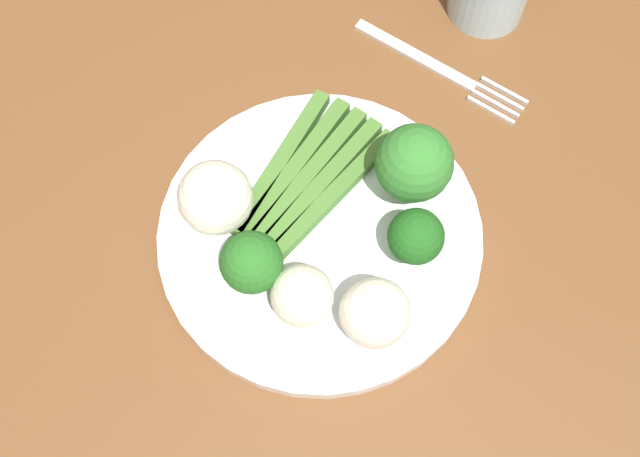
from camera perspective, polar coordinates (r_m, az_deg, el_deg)
name	(u,v)px	position (r m, az deg, el deg)	size (l,w,h in m)	color
ground_plane	(301,437)	(1.28, -1.52, -15.89)	(6.00, 6.00, 0.02)	tan
dining_table	(283,339)	(0.66, -2.88, -8.58)	(1.25, 0.87, 0.73)	brown
plate	(320,235)	(0.57, 0.00, -0.50)	(0.25, 0.25, 0.01)	white
asparagus_bundle	(308,177)	(0.57, -0.92, 4.03)	(0.15, 0.08, 0.01)	#47752D
broccoli_front_left	(414,164)	(0.54, 7.31, 4.98)	(0.06, 0.06, 0.07)	#609E3D
broccoli_right	(249,266)	(0.52, -5.56, -2.89)	(0.05, 0.05, 0.06)	#568E33
broccoli_outer_edge	(416,237)	(0.53, 7.45, -0.66)	(0.04, 0.04, 0.05)	#4C7F2B
cauliflower_back_right	(302,296)	(0.52, -1.40, -5.25)	(0.05, 0.05, 0.05)	silver
cauliflower_edge	(375,313)	(0.51, 4.29, -6.55)	(0.05, 0.05, 0.05)	white
cauliflower_near_fork	(215,198)	(0.55, -8.13, 2.37)	(0.06, 0.06, 0.06)	white
fork	(440,69)	(0.66, 9.31, 12.13)	(0.04, 0.17, 0.00)	silver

